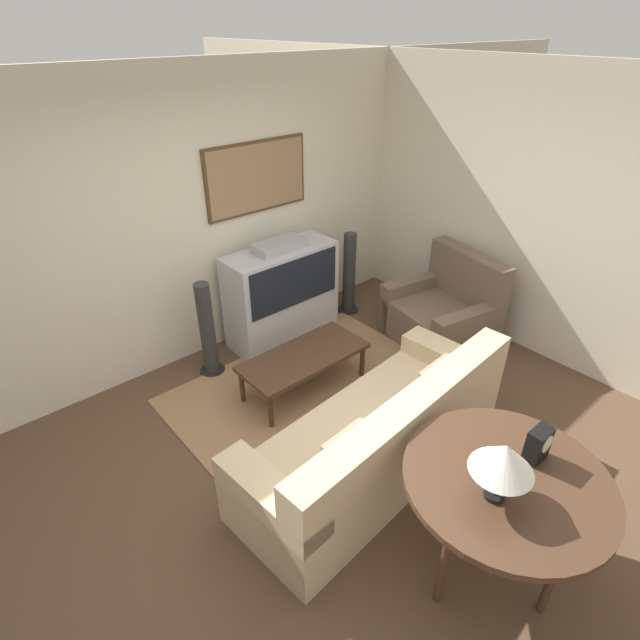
{
  "coord_description": "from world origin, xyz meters",
  "views": [
    {
      "loc": [
        -1.86,
        -1.94,
        2.96
      ],
      "look_at": [
        0.52,
        0.81,
        0.75
      ],
      "focal_mm": 28.0,
      "sensor_mm": 36.0,
      "label": 1
    }
  ],
  "objects_px": {
    "mantel_clock": "(538,444)",
    "speaker_tower_right": "(349,275)",
    "speaker_tower_left": "(208,332)",
    "coffee_table": "(304,358)",
    "couch": "(379,439)",
    "console_table": "(507,487)",
    "tv": "(282,293)",
    "table_lamp": "(504,459)",
    "armchair": "(443,314)"
  },
  "relations": [
    {
      "from": "console_table",
      "to": "speaker_tower_right",
      "type": "xyz_separation_m",
      "value": [
        1.57,
        2.9,
        -0.27
      ]
    },
    {
      "from": "table_lamp",
      "to": "mantel_clock",
      "type": "bearing_deg",
      "value": -0.16
    },
    {
      "from": "tv",
      "to": "couch",
      "type": "relative_size",
      "value": 0.51
    },
    {
      "from": "tv",
      "to": "speaker_tower_right",
      "type": "height_order",
      "value": "tv"
    },
    {
      "from": "couch",
      "to": "armchair",
      "type": "height_order",
      "value": "armchair"
    },
    {
      "from": "speaker_tower_left",
      "to": "speaker_tower_right",
      "type": "xyz_separation_m",
      "value": [
        1.83,
        0.0,
        0.0
      ]
    },
    {
      "from": "speaker_tower_left",
      "to": "coffee_table",
      "type": "bearing_deg",
      "value": -57.53
    },
    {
      "from": "couch",
      "to": "mantel_clock",
      "type": "bearing_deg",
      "value": 96.15
    },
    {
      "from": "coffee_table",
      "to": "armchair",
      "type": "bearing_deg",
      "value": -10.02
    },
    {
      "from": "couch",
      "to": "speaker_tower_left",
      "type": "distance_m",
      "value": 1.93
    },
    {
      "from": "console_table",
      "to": "table_lamp",
      "type": "height_order",
      "value": "table_lamp"
    },
    {
      "from": "armchair",
      "to": "table_lamp",
      "type": "bearing_deg",
      "value": -37.19
    },
    {
      "from": "coffee_table",
      "to": "mantel_clock",
      "type": "height_order",
      "value": "mantel_clock"
    },
    {
      "from": "mantel_clock",
      "to": "speaker_tower_left",
      "type": "relative_size",
      "value": 0.22
    },
    {
      "from": "mantel_clock",
      "to": "speaker_tower_right",
      "type": "relative_size",
      "value": 0.22
    },
    {
      "from": "couch",
      "to": "table_lamp",
      "type": "height_order",
      "value": "table_lamp"
    },
    {
      "from": "console_table",
      "to": "mantel_clock",
      "type": "relative_size",
      "value": 5.5
    },
    {
      "from": "table_lamp",
      "to": "mantel_clock",
      "type": "distance_m",
      "value": 0.45
    },
    {
      "from": "coffee_table",
      "to": "mantel_clock",
      "type": "relative_size",
      "value": 5.54
    },
    {
      "from": "console_table",
      "to": "couch",
      "type": "bearing_deg",
      "value": 86.78
    },
    {
      "from": "console_table",
      "to": "speaker_tower_left",
      "type": "height_order",
      "value": "speaker_tower_left"
    },
    {
      "from": "table_lamp",
      "to": "speaker_tower_right",
      "type": "height_order",
      "value": "table_lamp"
    },
    {
      "from": "tv",
      "to": "mantel_clock",
      "type": "xyz_separation_m",
      "value": [
        -0.41,
        -2.96,
        0.37
      ]
    },
    {
      "from": "table_lamp",
      "to": "speaker_tower_right",
      "type": "xyz_separation_m",
      "value": [
        1.73,
        2.91,
        -0.61
      ]
    },
    {
      "from": "couch",
      "to": "mantel_clock",
      "type": "height_order",
      "value": "mantel_clock"
    },
    {
      "from": "coffee_table",
      "to": "speaker_tower_left",
      "type": "distance_m",
      "value": 0.95
    },
    {
      "from": "table_lamp",
      "to": "mantel_clock",
      "type": "xyz_separation_m",
      "value": [
        0.41,
        -0.0,
        -0.17
      ]
    },
    {
      "from": "couch",
      "to": "console_table",
      "type": "xyz_separation_m",
      "value": [
        -0.06,
        -0.99,
        0.41
      ]
    },
    {
      "from": "tv",
      "to": "console_table",
      "type": "height_order",
      "value": "tv"
    },
    {
      "from": "speaker_tower_left",
      "to": "table_lamp",
      "type": "bearing_deg",
      "value": -88.16
    },
    {
      "from": "armchair",
      "to": "console_table",
      "type": "bearing_deg",
      "value": -34.97
    },
    {
      "from": "tv",
      "to": "table_lamp",
      "type": "xyz_separation_m",
      "value": [
        -0.82,
        -2.96,
        0.55
      ]
    },
    {
      "from": "table_lamp",
      "to": "speaker_tower_left",
      "type": "relative_size",
      "value": 0.39
    },
    {
      "from": "coffee_table",
      "to": "mantel_clock",
      "type": "xyz_separation_m",
      "value": [
        -0.0,
        -2.11,
        0.55
      ]
    },
    {
      "from": "speaker_tower_left",
      "to": "couch",
      "type": "bearing_deg",
      "value": -80.59
    },
    {
      "from": "console_table",
      "to": "speaker_tower_right",
      "type": "relative_size",
      "value": 1.22
    },
    {
      "from": "console_table",
      "to": "mantel_clock",
      "type": "xyz_separation_m",
      "value": [
        0.24,
        -0.01,
        0.17
      ]
    },
    {
      "from": "speaker_tower_right",
      "to": "couch",
      "type": "bearing_deg",
      "value": -128.45
    },
    {
      "from": "tv",
      "to": "couch",
      "type": "height_order",
      "value": "tv"
    },
    {
      "from": "speaker_tower_right",
      "to": "armchair",
      "type": "bearing_deg",
      "value": -73.41
    },
    {
      "from": "armchair",
      "to": "mantel_clock",
      "type": "bearing_deg",
      "value": -30.81
    },
    {
      "from": "tv",
      "to": "armchair",
      "type": "distance_m",
      "value": 1.7
    },
    {
      "from": "console_table",
      "to": "speaker_tower_right",
      "type": "distance_m",
      "value": 3.3
    },
    {
      "from": "tv",
      "to": "speaker_tower_right",
      "type": "xyz_separation_m",
      "value": [
        0.91,
        -0.05,
        -0.07
      ]
    },
    {
      "from": "table_lamp",
      "to": "mantel_clock",
      "type": "relative_size",
      "value": 1.76
    },
    {
      "from": "tv",
      "to": "armchair",
      "type": "xyz_separation_m",
      "value": [
        1.24,
        -1.14,
        -0.22
      ]
    },
    {
      "from": "couch",
      "to": "speaker_tower_right",
      "type": "xyz_separation_m",
      "value": [
        1.51,
        1.9,
        0.14
      ]
    },
    {
      "from": "couch",
      "to": "speaker_tower_left",
      "type": "bearing_deg",
      "value": -85.06
    },
    {
      "from": "table_lamp",
      "to": "speaker_tower_right",
      "type": "distance_m",
      "value": 3.44
    },
    {
      "from": "mantel_clock",
      "to": "speaker_tower_right",
      "type": "height_order",
      "value": "mantel_clock"
    }
  ]
}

